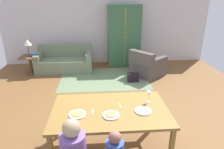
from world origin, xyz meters
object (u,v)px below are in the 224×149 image
at_px(armchair, 147,66).
at_px(side_table, 30,63).
at_px(plate_near_child, 111,115).
at_px(table_lamp, 27,43).
at_px(book_upper, 34,55).
at_px(wine_glass, 149,94).
at_px(dining_table, 110,113).
at_px(couch, 65,61).
at_px(plate_near_man, 77,114).
at_px(armoire, 124,36).
at_px(book_lower, 36,55).
at_px(plate_near_woman, 143,111).
at_px(handbag, 133,78).

xyz_separation_m(armchair, side_table, (-3.65, 0.43, 0.06)).
bearing_deg(plate_near_child, table_lamp, 120.97).
bearing_deg(table_lamp, book_upper, -0.53).
xyz_separation_m(wine_glass, armchair, (0.73, 3.01, -0.57)).
bearing_deg(armchair, book_upper, 172.94).
distance_m(dining_table, couch, 4.10).
distance_m(dining_table, wine_glass, 0.69).
distance_m(table_lamp, book_upper, 0.42).
relative_size(plate_near_child, couch, 0.14).
bearing_deg(table_lamp, wine_glass, -49.77).
xyz_separation_m(dining_table, plate_near_man, (-0.48, -0.12, 0.07)).
relative_size(side_table, table_lamp, 1.07).
distance_m(couch, side_table, 1.07).
xyz_separation_m(dining_table, table_lamp, (-2.29, 3.63, 0.31)).
bearing_deg(armchair, side_table, 173.23).
relative_size(armoire, side_table, 3.62).
xyz_separation_m(wine_glass, side_table, (-2.92, 3.45, -0.52)).
xyz_separation_m(plate_near_man, book_lower, (-1.59, 3.79, -0.18)).
height_order(side_table, book_lower, book_lower).
xyz_separation_m(couch, book_lower, (-0.83, -0.22, 0.29)).
distance_m(plate_near_woman, side_table, 4.66).
bearing_deg(plate_near_woman, armchair, 75.00).
distance_m(wine_glass, side_table, 4.55).
xyz_separation_m(book_lower, book_upper, (-0.05, -0.04, 0.03)).
height_order(couch, book_lower, couch).
bearing_deg(plate_near_child, couch, 107.05).
xyz_separation_m(dining_table, couch, (-1.25, 3.89, -0.39)).
bearing_deg(couch, book_lower, -165.24).
bearing_deg(couch, table_lamp, -166.03).
distance_m(plate_near_man, wine_glass, 1.16).
height_order(table_lamp, book_lower, table_lamp).
relative_size(plate_near_man, plate_near_child, 1.00).
bearing_deg(side_table, armoire, 12.81).
bearing_deg(book_lower, plate_near_child, -61.64).
height_order(plate_near_woman, book_upper, plate_near_woman).
bearing_deg(handbag, table_lamp, 164.02).
xyz_separation_m(plate_near_man, plate_near_woman, (0.97, 0.02, 0.00)).
bearing_deg(plate_near_woman, wine_glass, 61.95).
height_order(couch, armoire, armoire).
bearing_deg(armchair, armoire, 117.10).
xyz_separation_m(wine_glass, couch, (-1.88, 3.71, -0.59)).
relative_size(plate_near_woman, side_table, 0.43).
xyz_separation_m(table_lamp, book_upper, (0.16, -0.00, -0.39)).
height_order(plate_near_woman, book_lower, plate_near_woman).
bearing_deg(plate_near_woman, book_upper, 124.96).
height_order(side_table, handbag, side_table).
height_order(dining_table, armchair, armchair).
height_order(book_upper, handbag, book_upper).
height_order(plate_near_man, book_upper, plate_near_man).
bearing_deg(book_upper, wine_glass, -51.37).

